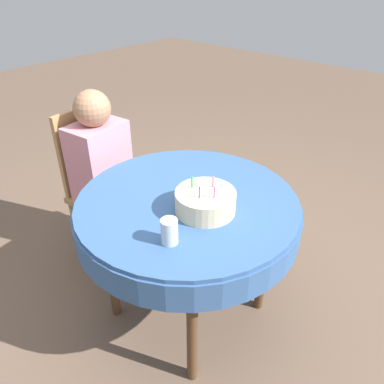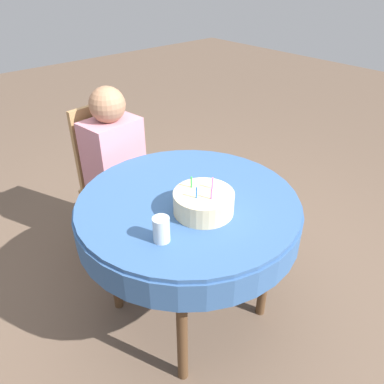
{
  "view_description": "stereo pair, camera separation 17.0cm",
  "coord_description": "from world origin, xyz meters",
  "px_view_note": "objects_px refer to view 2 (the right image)",
  "views": [
    {
      "loc": [
        -1.08,
        -0.99,
        1.73
      ],
      "look_at": [
        -0.01,
        -0.04,
        0.82
      ],
      "focal_mm": 35.0,
      "sensor_mm": 36.0,
      "label": 1
    },
    {
      "loc": [
        -0.96,
        -1.11,
        1.73
      ],
      "look_at": [
        -0.01,
        -0.04,
        0.82
      ],
      "focal_mm": 35.0,
      "sensor_mm": 36.0,
      "label": 2
    }
  ],
  "objects_px": {
    "birthday_cake": "(204,202)",
    "drinking_glass": "(161,229)",
    "person": "(116,158)",
    "chair": "(110,176)"
  },
  "relations": [
    {
      "from": "birthday_cake",
      "to": "drinking_glass",
      "type": "height_order",
      "value": "birthday_cake"
    },
    {
      "from": "person",
      "to": "drinking_glass",
      "type": "distance_m",
      "value": 0.98
    },
    {
      "from": "person",
      "to": "chair",
      "type": "bearing_deg",
      "value": 90.0
    },
    {
      "from": "person",
      "to": "birthday_cake",
      "type": "xyz_separation_m",
      "value": [
        -0.08,
        -0.87,
        0.14
      ]
    },
    {
      "from": "chair",
      "to": "birthday_cake",
      "type": "distance_m",
      "value": 1.02
    },
    {
      "from": "chair",
      "to": "person",
      "type": "bearing_deg",
      "value": -90.0
    },
    {
      "from": "chair",
      "to": "drinking_glass",
      "type": "relative_size",
      "value": 8.87
    },
    {
      "from": "birthday_cake",
      "to": "drinking_glass",
      "type": "bearing_deg",
      "value": -172.33
    },
    {
      "from": "birthday_cake",
      "to": "drinking_glass",
      "type": "relative_size",
      "value": 2.48
    },
    {
      "from": "person",
      "to": "birthday_cake",
      "type": "height_order",
      "value": "person"
    }
  ]
}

